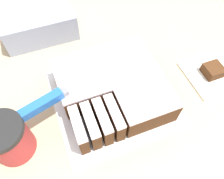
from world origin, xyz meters
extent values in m
plane|color=#9E9384|center=(0.00, 0.00, 0.00)|extent=(8.00, 8.00, 0.00)
cube|color=tan|center=(0.00, 0.00, 0.45)|extent=(1.40, 1.10, 0.91)
cube|color=white|center=(-0.01, -0.04, 0.91)|extent=(0.31, 0.31, 0.01)
cube|color=#472814|center=(-0.01, 0.01, 0.95)|extent=(0.26, 0.15, 0.07)
cube|color=white|center=(-0.01, 0.01, 0.99)|extent=(0.26, 0.15, 0.01)
cube|color=#472814|center=(0.05, -0.11, 0.95)|extent=(0.14, 0.10, 0.07)
cube|color=white|center=(0.05, -0.11, 0.99)|extent=(0.14, 0.10, 0.01)
cube|color=#472814|center=(-0.13, -0.12, 0.95)|extent=(0.02, 0.09, 0.07)
cube|color=white|center=(-0.13, -0.12, 0.99)|extent=(0.02, 0.09, 0.01)
cube|color=#472814|center=(-0.10, -0.12, 0.95)|extent=(0.02, 0.09, 0.07)
cube|color=white|center=(-0.10, -0.12, 0.99)|extent=(0.02, 0.09, 0.01)
cube|color=#472814|center=(-0.07, -0.12, 0.95)|extent=(0.02, 0.09, 0.07)
cube|color=white|center=(-0.07, -0.12, 0.99)|extent=(0.02, 0.09, 0.01)
cube|color=#472814|center=(-0.04, -0.12, 0.95)|extent=(0.02, 0.09, 0.07)
cube|color=white|center=(-0.04, -0.12, 0.99)|extent=(0.02, 0.09, 0.01)
cube|color=silver|center=(-0.03, 0.00, 0.99)|extent=(0.22, 0.08, 0.00)
cube|color=slate|center=(-0.13, -0.03, 1.00)|extent=(0.02, 0.03, 0.02)
cube|color=#1E59B2|center=(-0.19, -0.05, 1.00)|extent=(0.11, 0.05, 0.02)
cylinder|color=#B23333|center=(-0.28, -0.09, 0.96)|extent=(0.09, 0.09, 0.10)
cube|color=white|center=(0.29, -0.06, 0.91)|extent=(0.15, 0.15, 0.01)
cube|color=#472814|center=(0.29, -0.06, 0.93)|extent=(0.05, 0.05, 0.03)
cube|color=#8C99B2|center=(-0.15, 0.31, 0.95)|extent=(0.23, 0.17, 0.09)
camera|label=1|loc=(-0.13, -0.34, 1.43)|focal=35.00mm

